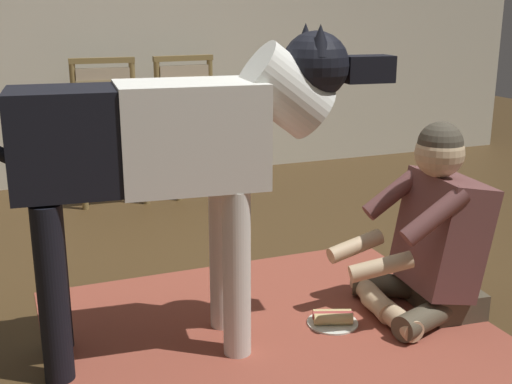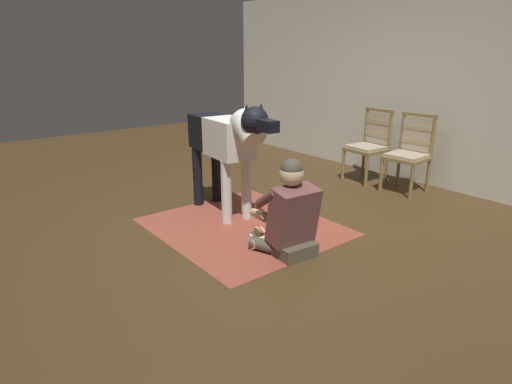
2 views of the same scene
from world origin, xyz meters
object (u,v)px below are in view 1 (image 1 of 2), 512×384
dining_chair_left_of_pair (107,122)px  person_sitting_on_floor (431,237)px  dining_chair_right_of_pair (190,117)px  large_dog (175,147)px  hot_dog_on_plate (333,319)px

dining_chair_left_of_pair → person_sitting_on_floor: (0.99, -2.43, -0.19)m
dining_chair_right_of_pair → person_sitting_on_floor: size_ratio=1.13×
dining_chair_left_of_pair → large_dog: large_dog is taller
dining_chair_right_of_pair → hot_dog_on_plate: dining_chair_right_of_pair is taller
dining_chair_right_of_pair → person_sitting_on_floor: (0.38, -2.43, -0.19)m
hot_dog_on_plate → large_dog: bearing=174.5°
person_sitting_on_floor → hot_dog_on_plate: (-0.45, 0.04, -0.33)m
dining_chair_right_of_pair → hot_dog_on_plate: bearing=-91.6°
person_sitting_on_floor → large_dog: (-1.11, 0.11, 0.47)m
dining_chair_right_of_pair → large_dog: bearing=-107.2°
dining_chair_left_of_pair → large_dog: 2.35m
dining_chair_right_of_pair → hot_dog_on_plate: (-0.07, -2.39, -0.52)m
large_dog → dining_chair_left_of_pair: bearing=87.3°
dining_chair_left_of_pair → person_sitting_on_floor: dining_chair_left_of_pair is taller
person_sitting_on_floor → large_dog: 1.21m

